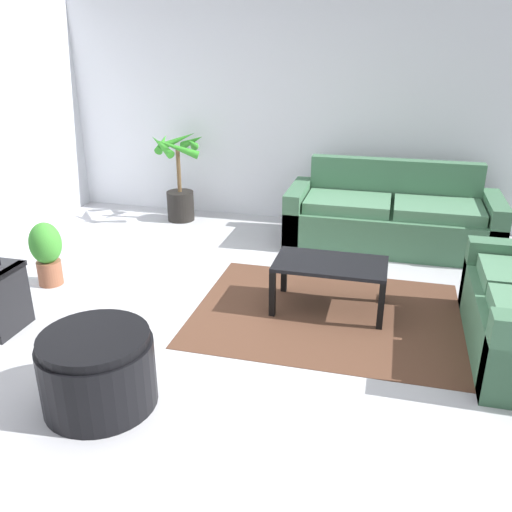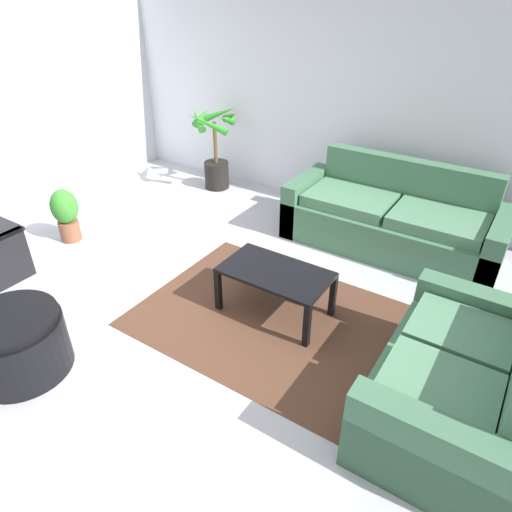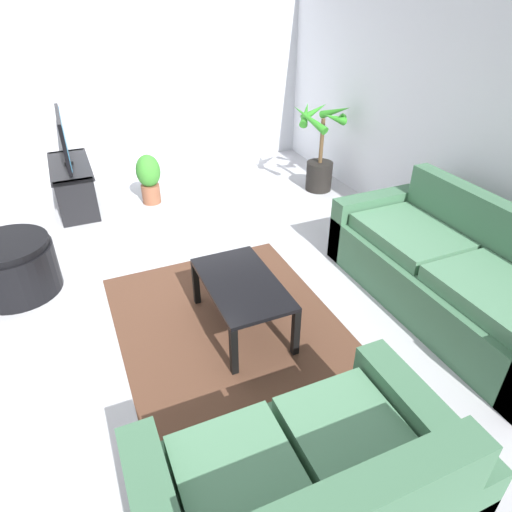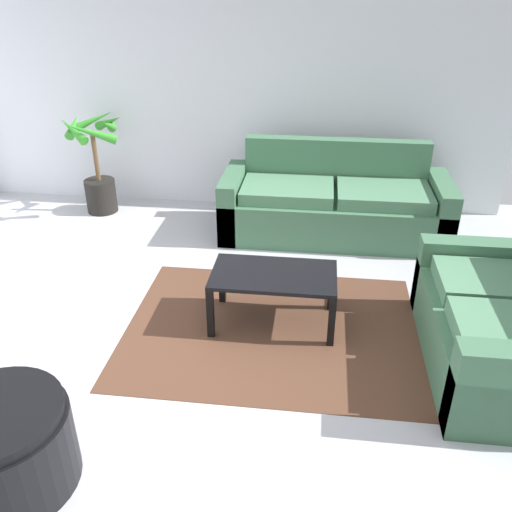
% 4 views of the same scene
% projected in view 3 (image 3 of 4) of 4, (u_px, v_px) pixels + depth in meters
% --- Properties ---
extents(ground_plane, '(6.60, 6.60, 0.00)m').
position_uv_depth(ground_plane, '(149.00, 296.00, 3.96)').
color(ground_plane, '#B2B2B7').
extents(wall_back, '(6.00, 0.06, 2.70)m').
position_uv_depth(wall_back, '(446.00, 105.00, 4.26)').
color(wall_back, silver).
rests_on(wall_back, ground).
extents(wall_left, '(0.06, 6.00, 2.70)m').
position_uv_depth(wall_left, '(83.00, 75.00, 5.57)').
color(wall_left, silver).
rests_on(wall_left, ground).
extents(couch_main, '(2.25, 0.90, 0.90)m').
position_uv_depth(couch_main, '(453.00, 277.00, 3.67)').
color(couch_main, '#3F6B4C').
rests_on(couch_main, ground).
extents(couch_loveseat, '(0.90, 1.51, 0.90)m').
position_uv_depth(couch_loveseat, '(304.00, 497.00, 2.13)').
color(couch_loveseat, '#3F6B4C').
rests_on(couch_loveseat, ground).
extents(tv_stand, '(1.10, 0.45, 0.53)m').
position_uv_depth(tv_stand, '(73.00, 179.00, 5.33)').
color(tv_stand, black).
rests_on(tv_stand, ground).
extents(tv, '(0.98, 0.10, 0.59)m').
position_uv_depth(tv, '(63.00, 138.00, 5.07)').
color(tv, black).
rests_on(tv, tv_stand).
extents(coffee_table, '(0.93, 0.53, 0.43)m').
position_uv_depth(coffee_table, '(242.00, 288.00, 3.42)').
color(coffee_table, black).
rests_on(coffee_table, ground).
extents(area_rug, '(2.20, 1.70, 0.01)m').
position_uv_depth(area_rug, '(231.00, 329.00, 3.58)').
color(area_rug, '#513323').
rests_on(area_rug, ground).
extents(potted_palm, '(0.70, 0.75, 1.12)m').
position_uv_depth(potted_palm, '(321.00, 153.00, 5.67)').
color(potted_palm, black).
rests_on(potted_palm, ground).
extents(potted_plant_small, '(0.29, 0.29, 0.61)m').
position_uv_depth(potted_plant_small, '(149.00, 177.00, 5.41)').
color(potted_plant_small, brown).
rests_on(potted_plant_small, ground).
extents(ottoman, '(0.72, 0.72, 0.49)m').
position_uv_depth(ottoman, '(14.00, 267.00, 3.90)').
color(ottoman, black).
rests_on(ottoman, ground).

